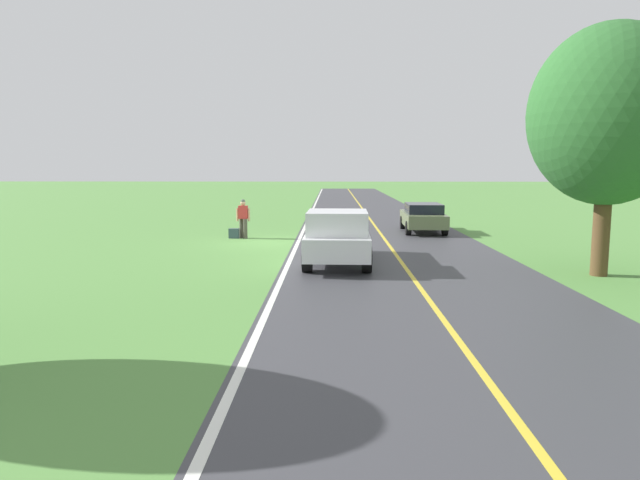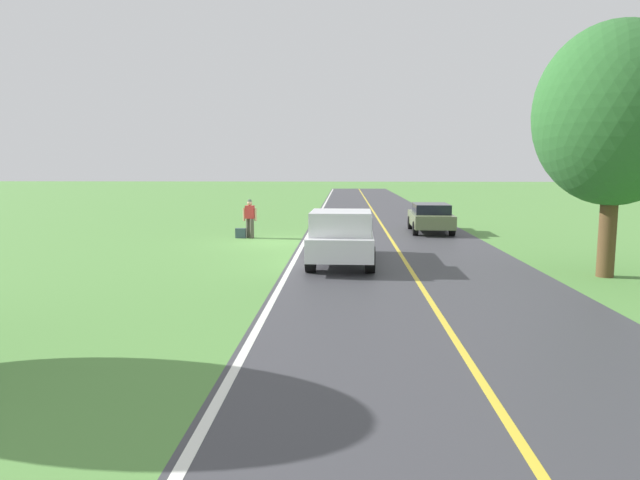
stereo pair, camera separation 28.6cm
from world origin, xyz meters
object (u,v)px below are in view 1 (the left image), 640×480
Objects in this scene: sedan_near_oncoming at (423,217)px; suitcase_carried at (234,233)px; hitchhiker_walking at (243,216)px; tree_far_side_near at (609,116)px; pickup_truck_passing at (338,235)px.

suitcase_carried is at bearing 16.55° from sedan_near_oncoming.
hitchhiker_walking is 0.39× the size of sedan_near_oncoming.
tree_far_side_near reaches higher than sedan_near_oncoming.
suitcase_carried is (0.42, 0.07, -0.76)m from hitchhiker_walking.
pickup_truck_passing reaches higher than sedan_near_oncoming.
hitchhiker_walking is 0.24× the size of tree_far_side_near.
hitchhiker_walking is at bearing -35.71° from tree_far_side_near.
pickup_truck_passing is at bearing -12.93° from tree_far_side_near.
hitchhiker_walking is 0.87m from suitcase_carried.
tree_far_side_near is (-12.25, 8.43, 4.40)m from suitcase_carried.
suitcase_carried is 8.13m from pickup_truck_passing.
hitchhiker_walking is at bearing -58.35° from pickup_truck_passing.
pickup_truck_passing is 8.68m from tree_far_side_near.
sedan_near_oncoming is at bearing -163.09° from hitchhiker_walking.
sedan_near_oncoming is at bearing -114.69° from pickup_truck_passing.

